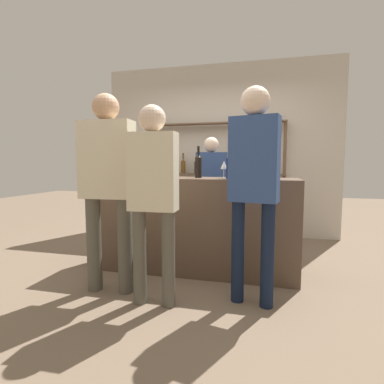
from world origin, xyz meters
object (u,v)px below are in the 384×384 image
(counter_bottle_2, at_px, (230,166))
(customer_center, at_px, (153,188))
(customer_left, at_px, (108,178))
(counter_bottle_0, at_px, (198,165))
(server_behind_counter, at_px, (211,185))
(counter_bottle_3, at_px, (110,165))
(counter_bottle_1, at_px, (273,166))
(customer_right, at_px, (254,175))
(cork_jar, at_px, (155,171))
(wine_glass, at_px, (224,165))
(ice_bucket, at_px, (145,167))

(counter_bottle_2, bearing_deg, customer_center, -125.93)
(customer_center, bearing_deg, customer_left, 70.82)
(counter_bottle_0, xyz_separation_m, server_behind_counter, (-0.01, 0.82, -0.27))
(counter_bottle_3, height_order, customer_left, customer_left)
(counter_bottle_1, xyz_separation_m, customer_right, (-0.16, -0.64, -0.07))
(cork_jar, bearing_deg, counter_bottle_1, 2.67)
(customer_center, relative_size, server_behind_counter, 1.08)
(cork_jar, distance_m, customer_center, 0.84)
(counter_bottle_3, height_order, server_behind_counter, server_behind_counter)
(wine_glass, height_order, customer_right, customer_right)
(counter_bottle_1, relative_size, customer_center, 0.20)
(ice_bucket, bearing_deg, server_behind_counter, 52.49)
(counter_bottle_0, height_order, server_behind_counter, server_behind_counter)
(counter_bottle_2, distance_m, customer_center, 0.94)
(ice_bucket, distance_m, customer_center, 1.02)
(counter_bottle_0, height_order, customer_left, customer_left)
(cork_jar, xyz_separation_m, customer_right, (1.08, -0.58, -0.01))
(counter_bottle_1, height_order, counter_bottle_3, counter_bottle_3)
(counter_bottle_0, bearing_deg, customer_left, -132.78)
(cork_jar, distance_m, customer_right, 1.23)
(server_behind_counter, bearing_deg, ice_bucket, -54.34)
(customer_left, bearing_deg, cork_jar, -22.43)
(wine_glass, height_order, ice_bucket, ice_bucket)
(counter_bottle_0, xyz_separation_m, counter_bottle_1, (0.78, -0.04, -0.00))
(counter_bottle_0, xyz_separation_m, counter_bottle_2, (0.36, -0.14, -0.01))
(counter_bottle_1, distance_m, counter_bottle_3, 1.85)
(customer_left, bearing_deg, counter_bottle_1, -68.35)
(wine_glass, xyz_separation_m, ice_bucket, (-0.91, 0.05, -0.02))
(customer_left, bearing_deg, counter_bottle_0, -46.37)
(customer_right, bearing_deg, server_behind_counter, 34.39)
(counter_bottle_3, relative_size, customer_center, 0.21)
(counter_bottle_1, xyz_separation_m, counter_bottle_3, (-1.85, 0.06, 0.01))
(counter_bottle_1, relative_size, ice_bucket, 1.37)
(wine_glass, bearing_deg, customer_center, -118.74)
(cork_jar, bearing_deg, ice_bucket, 144.10)
(customer_center, bearing_deg, counter_bottle_0, -13.51)
(customer_right, bearing_deg, counter_bottle_0, 53.96)
(counter_bottle_2, relative_size, ice_bucket, 1.35)
(server_behind_counter, bearing_deg, counter_bottle_3, -69.83)
(customer_center, height_order, server_behind_counter, customer_center)
(counter_bottle_1, bearing_deg, customer_center, -138.83)
(wine_glass, xyz_separation_m, cork_jar, (-0.75, -0.06, -0.06))
(customer_left, bearing_deg, counter_bottle_2, -63.77)
(counter_bottle_0, relative_size, cork_jar, 2.26)
(ice_bucket, relative_size, cork_jar, 1.61)
(counter_bottle_3, xyz_separation_m, customer_center, (0.89, -0.90, -0.19))
(counter_bottle_0, xyz_separation_m, counter_bottle_3, (-1.07, 0.02, 0.01))
(wine_glass, bearing_deg, counter_bottle_3, 177.66)
(wine_glass, bearing_deg, cork_jar, -175.23)
(customer_center, bearing_deg, wine_glass, -30.77)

